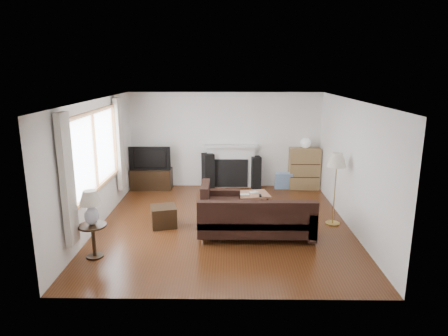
{
  "coord_description": "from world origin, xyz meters",
  "views": [
    {
      "loc": [
        0.1,
        -7.63,
        3.06
      ],
      "look_at": [
        0.0,
        0.3,
        1.1
      ],
      "focal_mm": 32.0,
      "sensor_mm": 36.0,
      "label": 1
    }
  ],
  "objects_px": {
    "tv_stand": "(152,179)",
    "sectional_sofa": "(256,218)",
    "floor_lamp": "(335,189)",
    "bookshelf": "(304,168)",
    "coffee_table": "(244,203)",
    "side_table": "(94,241)"
  },
  "relations": [
    {
      "from": "coffee_table",
      "to": "sectional_sofa",
      "type": "bearing_deg",
      "value": -93.85
    },
    {
      "from": "bookshelf",
      "to": "side_table",
      "type": "bearing_deg",
      "value": -136.34
    },
    {
      "from": "bookshelf",
      "to": "side_table",
      "type": "relative_size",
      "value": 1.89
    },
    {
      "from": "bookshelf",
      "to": "floor_lamp",
      "type": "relative_size",
      "value": 0.74
    },
    {
      "from": "bookshelf",
      "to": "sectional_sofa",
      "type": "relative_size",
      "value": 0.47
    },
    {
      "from": "tv_stand",
      "to": "floor_lamp",
      "type": "height_order",
      "value": "floor_lamp"
    },
    {
      "from": "coffee_table",
      "to": "side_table",
      "type": "xyz_separation_m",
      "value": [
        -2.59,
        -2.23,
        0.08
      ]
    },
    {
      "from": "sectional_sofa",
      "to": "bookshelf",
      "type": "bearing_deg",
      "value": 65.09
    },
    {
      "from": "tv_stand",
      "to": "sectional_sofa",
      "type": "xyz_separation_m",
      "value": [
        2.55,
        -3.11,
        0.11
      ]
    },
    {
      "from": "tv_stand",
      "to": "side_table",
      "type": "distance_m",
      "value": 3.99
    },
    {
      "from": "side_table",
      "to": "floor_lamp",
      "type": "bearing_deg",
      "value": 19.21
    },
    {
      "from": "sectional_sofa",
      "to": "coffee_table",
      "type": "distance_m",
      "value": 1.37
    },
    {
      "from": "floor_lamp",
      "to": "side_table",
      "type": "relative_size",
      "value": 2.57
    },
    {
      "from": "tv_stand",
      "to": "bookshelf",
      "type": "distance_m",
      "value": 4.02
    },
    {
      "from": "coffee_table",
      "to": "side_table",
      "type": "bearing_deg",
      "value": -150.17
    },
    {
      "from": "bookshelf",
      "to": "tv_stand",
      "type": "bearing_deg",
      "value": -179.31
    },
    {
      "from": "tv_stand",
      "to": "coffee_table",
      "type": "xyz_separation_m",
      "value": [
        2.38,
        -1.76,
        -0.06
      ]
    },
    {
      "from": "bookshelf",
      "to": "sectional_sofa",
      "type": "bearing_deg",
      "value": -114.91
    },
    {
      "from": "sectional_sofa",
      "to": "coffee_table",
      "type": "relative_size",
      "value": 2.19
    },
    {
      "from": "tv_stand",
      "to": "sectional_sofa",
      "type": "height_order",
      "value": "sectional_sofa"
    },
    {
      "from": "coffee_table",
      "to": "floor_lamp",
      "type": "xyz_separation_m",
      "value": [
        1.78,
        -0.7,
        0.53
      ]
    },
    {
      "from": "side_table",
      "to": "sectional_sofa",
      "type": "bearing_deg",
      "value": 17.55
    }
  ]
}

